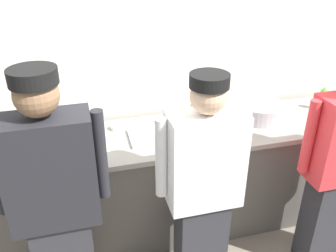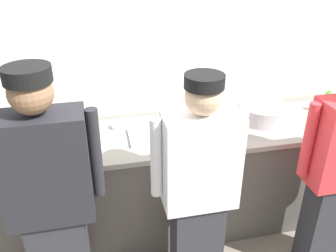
# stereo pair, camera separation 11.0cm
# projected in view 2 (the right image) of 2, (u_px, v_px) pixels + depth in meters

# --- Properties ---
(wall_back) EXTENTS (5.03, 0.10, 2.66)m
(wall_back) POSITION_uv_depth(u_px,v_px,m) (161.00, 64.00, 3.03)
(wall_back) COLOR silver
(wall_back) RESTS_ON ground
(prep_counter) EXTENTS (3.21, 0.69, 0.93)m
(prep_counter) POSITION_uv_depth(u_px,v_px,m) (173.00, 181.00, 3.02)
(prep_counter) COLOR #56514C
(prep_counter) RESTS_ON ground
(chef_near_left) EXTENTS (0.62, 0.24, 1.74)m
(chef_near_left) POSITION_uv_depth(u_px,v_px,m) (51.00, 201.00, 2.08)
(chef_near_left) COLOR #2D2D33
(chef_near_left) RESTS_ON ground
(chef_center) EXTENTS (0.59, 0.24, 1.63)m
(chef_center) POSITION_uv_depth(u_px,v_px,m) (199.00, 190.00, 2.27)
(chef_center) COLOR #2D2D33
(chef_center) RESTS_ON ground
(plate_stack_front) EXTENTS (0.20, 0.20, 0.07)m
(plate_stack_front) POSITION_uv_depth(u_px,v_px,m) (83.00, 139.00, 2.64)
(plate_stack_front) COLOR white
(plate_stack_front) RESTS_ON prep_counter
(plate_stack_rear) EXTENTS (0.19, 0.19, 0.06)m
(plate_stack_rear) POSITION_uv_depth(u_px,v_px,m) (4.00, 153.00, 2.49)
(plate_stack_rear) COLOR white
(plate_stack_rear) RESTS_ON prep_counter
(mixing_bowl_steel) EXTENTS (0.38, 0.38, 0.14)m
(mixing_bowl_steel) POSITION_uv_depth(u_px,v_px,m) (262.00, 113.00, 2.97)
(mixing_bowl_steel) COLOR #B7BABF
(mixing_bowl_steel) RESTS_ON prep_counter
(sheet_tray) EXTENTS (0.47, 0.29, 0.02)m
(sheet_tray) POSITION_uv_depth(u_px,v_px,m) (159.00, 135.00, 2.76)
(sheet_tray) COLOR #B7BABF
(sheet_tray) RESTS_ON prep_counter
(squeeze_bottle_primary) EXTENTS (0.06, 0.06, 0.21)m
(squeeze_bottle_primary) POSITION_uv_depth(u_px,v_px,m) (327.00, 101.00, 3.09)
(squeeze_bottle_primary) COLOR #56A333
(squeeze_bottle_primary) RESTS_ON prep_counter
(squeeze_bottle_secondary) EXTENTS (0.05, 0.05, 0.21)m
(squeeze_bottle_secondary) POSITION_uv_depth(u_px,v_px,m) (195.00, 112.00, 2.91)
(squeeze_bottle_secondary) COLOR orange
(squeeze_bottle_secondary) RESTS_ON prep_counter
(squeeze_bottle_spare) EXTENTS (0.06, 0.06, 0.20)m
(squeeze_bottle_spare) POSITION_uv_depth(u_px,v_px,m) (234.00, 116.00, 2.85)
(squeeze_bottle_spare) COLOR red
(squeeze_bottle_spare) RESTS_ON prep_counter
(ramekin_green_sauce) EXTENTS (0.10, 0.10, 0.04)m
(ramekin_green_sauce) POSITION_uv_depth(u_px,v_px,m) (118.00, 126.00, 2.87)
(ramekin_green_sauce) COLOR white
(ramekin_green_sauce) RESTS_ON prep_counter
(ramekin_red_sauce) EXTENTS (0.11, 0.11, 0.04)m
(ramekin_red_sauce) POSITION_uv_depth(u_px,v_px,m) (11.00, 140.00, 2.66)
(ramekin_red_sauce) COLOR white
(ramekin_red_sauce) RESTS_ON prep_counter
(ramekin_yellow_sauce) EXTENTS (0.08, 0.08, 0.04)m
(ramekin_yellow_sauce) POSITION_uv_depth(u_px,v_px,m) (56.00, 133.00, 2.76)
(ramekin_yellow_sauce) COLOR white
(ramekin_yellow_sauce) RESTS_ON prep_counter
(deli_cup) EXTENTS (0.09, 0.09, 0.10)m
(deli_cup) POSITION_uv_depth(u_px,v_px,m) (90.00, 150.00, 2.49)
(deli_cup) COLOR white
(deli_cup) RESTS_ON prep_counter
(chefs_knife) EXTENTS (0.27, 0.03, 0.02)m
(chefs_knife) POSITION_uv_depth(u_px,v_px,m) (221.00, 136.00, 2.75)
(chefs_knife) COLOR #B7BABF
(chefs_knife) RESTS_ON prep_counter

